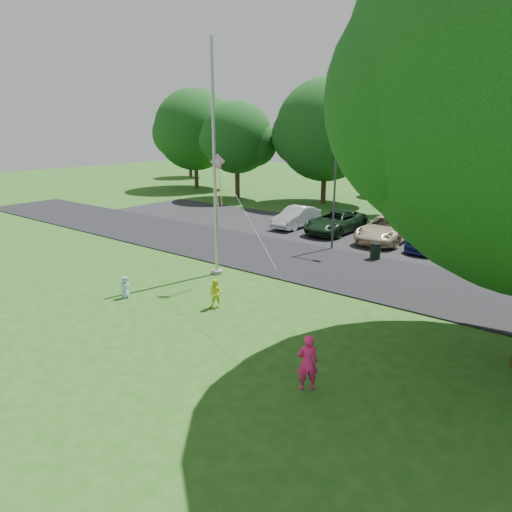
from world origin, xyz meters
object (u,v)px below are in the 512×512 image
Objects in this scene: street_lamp at (339,188)px; trash_can at (375,252)px; child_blue at (125,287)px; child_yellow at (216,294)px; kite at (219,175)px; flagpole at (215,182)px; woman at (307,363)px.

street_lamp is 3.91m from trash_can.
child_yellow is at bearing -51.84° from child_blue.
kite is at bearing -98.71° from street_lamp.
child_yellow is at bearing -86.03° from kite.
kite reaches higher than trash_can.
street_lamp is at bearing 72.06° from flagpole.
flagpole reaches higher than child_blue.
child_blue is at bearing -99.69° from flagpole.
woman is 9.25m from kite.
street_lamp is at bearing -107.21° from woman.
trash_can is at bearing -116.49° from woman.
street_lamp is at bearing 168.60° from trash_can.
trash_can is at bearing 31.45° from kite.
flagpole is at bearing 6.66° from child_blue.
street_lamp is (2.28, 7.05, -0.77)m from flagpole.
trash_can is (4.79, 6.55, -3.73)m from flagpole.
kite is at bearing 103.17° from child_yellow.
flagpole is 1.77× the size of street_lamp.
street_lamp is 6.56× the size of trash_can.
street_lamp is 6.45× the size of child_blue.
street_lamp is 12.27m from child_blue.
street_lamp reaches higher than child_yellow.
trash_can is at bearing 53.83° from flagpole.
child_blue is (-3.04, -11.51, -2.96)m from street_lamp.
flagpole is at bearing 105.95° from kite.
flagpole is 8.93m from trash_can.
child_blue is at bearing -49.90° from woman.
child_blue is at bearing 177.38° from child_yellow.
flagpole is 1.71m from kite.
child_blue is at bearing -154.29° from kite.
kite reaches higher than child_blue.
woman is at bearing -80.91° from child_blue.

